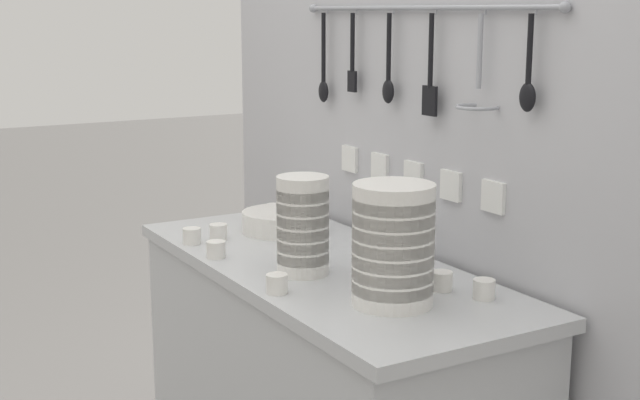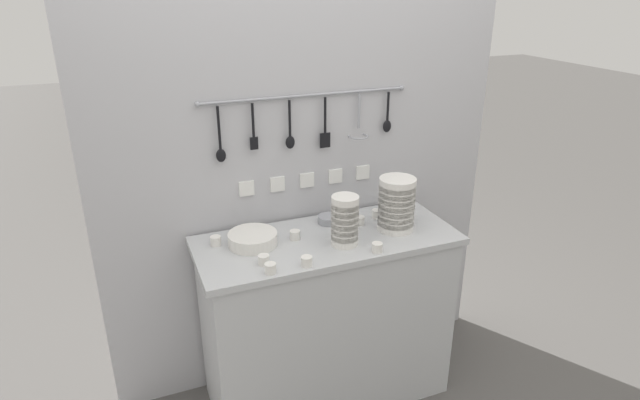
# 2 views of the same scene
# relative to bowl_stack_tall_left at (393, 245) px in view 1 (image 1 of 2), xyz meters

# --- Properties ---
(back_wall) EXTENTS (1.99, 0.11, 1.94)m
(back_wall) POSITION_rel_bowl_stack_tall_left_xyz_m (-0.33, 0.31, -0.03)
(back_wall) COLOR #B2B2B7
(back_wall) RESTS_ON ground
(bowl_stack_tall_left) EXTENTS (0.17, 0.17, 0.25)m
(bowl_stack_tall_left) POSITION_rel_bowl_stack_tall_left_xyz_m (0.00, 0.00, 0.00)
(bowl_stack_tall_left) COLOR silver
(bowl_stack_tall_left) RESTS_ON counter
(bowl_stack_nested_right) EXTENTS (0.12, 0.12, 0.23)m
(bowl_stack_nested_right) POSITION_rel_bowl_stack_tall_left_xyz_m (-0.28, -0.05, -0.01)
(bowl_stack_nested_right) COLOR silver
(bowl_stack_nested_right) RESTS_ON counter
(plate_stack) EXTENTS (0.22, 0.22, 0.06)m
(plate_stack) POSITION_rel_bowl_stack_tall_left_xyz_m (-0.66, 0.09, -0.10)
(plate_stack) COLOR silver
(plate_stack) RESTS_ON counter
(steel_mixing_bowl) EXTENTS (0.10, 0.10, 0.04)m
(steel_mixing_bowl) POSITION_rel_bowl_stack_tall_left_xyz_m (-0.26, 0.18, -0.11)
(steel_mixing_bowl) COLOR #93969E
(steel_mixing_bowl) RESTS_ON counter
(cup_mid_row) EXTENTS (0.05, 0.05, 0.04)m
(cup_mid_row) POSITION_rel_bowl_stack_tall_left_xyz_m (-0.50, -0.17, -0.11)
(cup_mid_row) COLOR silver
(cup_mid_row) RESTS_ON counter
(cup_front_right) EXTENTS (0.05, 0.05, 0.04)m
(cup_front_right) POSITION_rel_bowl_stack_tall_left_xyz_m (-0.13, 0.10, -0.11)
(cup_front_right) COLOR silver
(cup_front_right) RESTS_ON counter
(cup_edge_far) EXTENTS (0.05, 0.05, 0.04)m
(cup_edge_far) POSITION_rel_bowl_stack_tall_left_xyz_m (-0.47, 0.07, -0.11)
(cup_edge_far) COLOR silver
(cup_edge_far) RESTS_ON counter
(cup_front_left) EXTENTS (0.05, 0.05, 0.04)m
(cup_front_left) POSITION_rel_bowl_stack_tall_left_xyz_m (-0.66, -0.09, -0.11)
(cup_front_left) COLOR silver
(cup_front_left) RESTS_ON counter
(cup_centre) EXTENTS (0.05, 0.05, 0.04)m
(cup_centre) POSITION_rel_bowl_stack_tall_left_xyz_m (-0.18, -0.17, -0.11)
(cup_centre) COLOR silver
(cup_centre) RESTS_ON counter
(cup_beside_plates) EXTENTS (0.05, 0.05, 0.04)m
(cup_beside_plates) POSITION_rel_bowl_stack_tall_left_xyz_m (-0.66, -0.17, -0.11)
(cup_beside_plates) COLOR silver
(cup_beside_plates) RESTS_ON counter
(cup_edge_near) EXTENTS (0.05, 0.05, 0.04)m
(cup_edge_near) POSITION_rel_bowl_stack_tall_left_xyz_m (0.07, 0.19, -0.11)
(cup_edge_near) COLOR silver
(cup_edge_near) RESTS_ON counter
(cup_back_left) EXTENTS (0.05, 0.05, 0.04)m
(cup_back_left) POSITION_rel_bowl_stack_tall_left_xyz_m (-0.81, 0.15, -0.11)
(cup_back_left) COLOR silver
(cup_back_left) RESTS_ON counter
(cup_by_caddy) EXTENTS (0.05, 0.05, 0.04)m
(cup_by_caddy) POSITION_rel_bowl_stack_tall_left_xyz_m (-0.02, 0.14, -0.11)
(cup_by_caddy) COLOR silver
(cup_by_caddy) RESTS_ON counter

